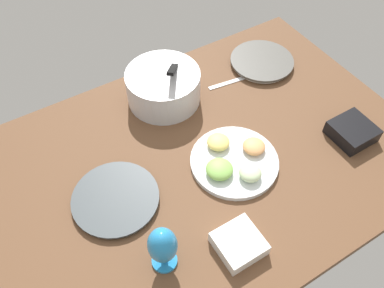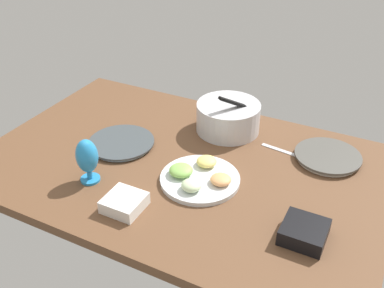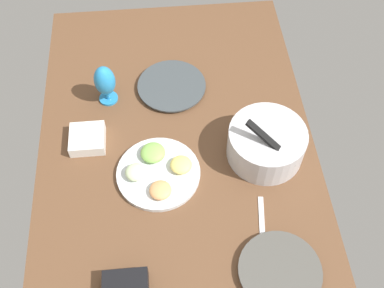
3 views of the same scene
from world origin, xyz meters
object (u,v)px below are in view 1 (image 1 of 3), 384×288
object	(u,v)px
dinner_plate_right	(262,62)
fruit_platter	(234,160)
dinner_plate_left	(116,199)
mixing_bowl	(163,86)
hurricane_glass_blue	(163,246)
square_bowl_black	(352,131)
square_bowl_white	(239,243)

from	to	relation	value
dinner_plate_right	fruit_platter	size ratio (longest dim) A/B	0.88
fruit_platter	dinner_plate_left	bearing A→B (deg)	169.18
dinner_plate_right	mixing_bowl	bearing A→B (deg)	175.89
hurricane_glass_blue	square_bowl_black	distance (cm)	80.76
dinner_plate_right	square_bowl_white	bearing A→B (deg)	-132.16
dinner_plate_right	mixing_bowl	xyz separation A→B (cm)	(-45.32, 3.25, 5.73)
fruit_platter	square_bowl_black	bearing A→B (deg)	-15.50
hurricane_glass_blue	square_bowl_black	world-z (taller)	hurricane_glass_blue
dinner_plate_right	square_bowl_black	xyz separation A→B (cm)	(3.09, -48.52, 1.76)
dinner_plate_left	mixing_bowl	world-z (taller)	mixing_bowl
dinner_plate_left	fruit_platter	distance (cm)	41.38
mixing_bowl	fruit_platter	bearing A→B (deg)	-82.46
dinner_plate_left	square_bowl_black	bearing A→B (deg)	-13.25
hurricane_glass_blue	square_bowl_black	xyz separation A→B (cm)	(80.18, 6.21, -7.34)
mixing_bowl	square_bowl_white	world-z (taller)	mixing_bowl
mixing_bowl	hurricane_glass_blue	distance (cm)	66.20
dinner_plate_left	square_bowl_white	size ratio (longest dim) A/B	2.16
hurricane_glass_blue	square_bowl_black	size ratio (longest dim) A/B	1.27
dinner_plate_left	hurricane_glass_blue	distance (cm)	27.79
mixing_bowl	square_bowl_white	size ratio (longest dim) A/B	2.17
hurricane_glass_blue	mixing_bowl	bearing A→B (deg)	61.28
dinner_plate_left	square_bowl_black	xyz separation A→B (cm)	(83.78, -19.73, 1.97)
square_bowl_white	dinner_plate_right	bearing A→B (deg)	47.84
mixing_bowl	hurricane_glass_blue	xyz separation A→B (cm)	(-31.77, -57.98, 3.38)
fruit_platter	square_bowl_white	bearing A→B (deg)	-122.41
dinner_plate_left	square_bowl_white	xyz separation A→B (cm)	(24.35, -33.42, 1.59)
dinner_plate_right	square_bowl_black	bearing A→B (deg)	-86.35
dinner_plate_left	dinner_plate_right	bearing A→B (deg)	19.64
fruit_platter	square_bowl_black	distance (cm)	44.78
mixing_bowl	fruit_platter	distance (cm)	40.48
mixing_bowl	square_bowl_white	xyz separation A→B (cm)	(-11.02, -65.47, -4.35)
dinner_plate_left	dinner_plate_right	size ratio (longest dim) A/B	1.05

